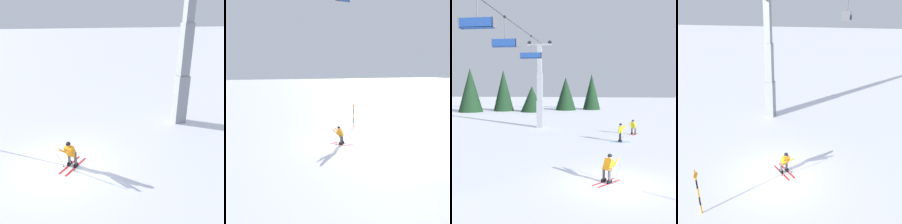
# 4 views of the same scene
# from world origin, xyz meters

# --- Properties ---
(ground_plane) EXTENTS (260.00, 260.00, 0.00)m
(ground_plane) POSITION_xyz_m (0.00, 0.00, 0.00)
(ground_plane) COLOR white
(skier_carving_main) EXTENTS (1.61, 1.45, 1.55)m
(skier_carving_main) POSITION_xyz_m (0.27, 0.40, 0.81)
(skier_carving_main) COLOR red
(skier_carving_main) RESTS_ON ground_plane
(lift_tower_near) EXTENTS (0.76, 2.54, 10.20)m
(lift_tower_near) POSITION_xyz_m (-3.56, 8.06, 4.24)
(lift_tower_near) COLOR gray
(lift_tower_near) RESTS_ON ground_plane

